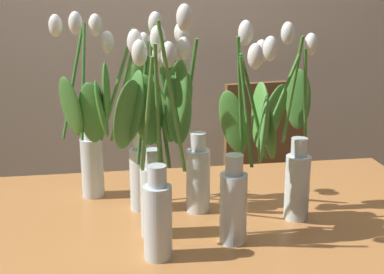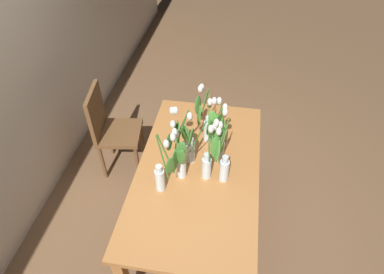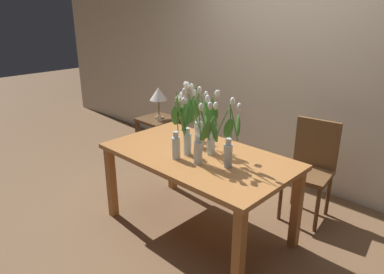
{
  "view_description": "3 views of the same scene",
  "coord_description": "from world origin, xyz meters",
  "px_view_note": "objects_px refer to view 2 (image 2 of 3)",
  "views": [
    {
      "loc": [
        -0.17,
        -1.4,
        1.38
      ],
      "look_at": [
        0.05,
        -0.02,
        0.98
      ],
      "focal_mm": 52.39,
      "sensor_mm": 36.0,
      "label": 1
    },
    {
      "loc": [
        -1.62,
        -0.22,
        2.59
      ],
      "look_at": [
        0.05,
        0.05,
        1.01
      ],
      "focal_mm": 30.97,
      "sensor_mm": 36.0,
      "label": 2
    },
    {
      "loc": [
        1.87,
        -2.01,
        1.9
      ],
      "look_at": [
        0.0,
        -0.07,
        0.91
      ],
      "focal_mm": 33.31,
      "sensor_mm": 36.0,
      "label": 3
    }
  ],
  "objects_px": {
    "tulip_vase_4": "(206,122)",
    "tulip_vase_6": "(208,153)",
    "tulip_vase_5": "(186,144)",
    "dining_chair": "(110,127)",
    "tulip_vase_2": "(180,155)",
    "tulip_vase_1": "(164,173)",
    "tulip_vase_3": "(221,157)",
    "tulip_vase_0": "(218,137)",
    "dining_table": "(198,177)"
  },
  "relations": [
    {
      "from": "tulip_vase_1",
      "to": "dining_table",
      "type": "bearing_deg",
      "value": -41.71
    },
    {
      "from": "tulip_vase_2",
      "to": "dining_chair",
      "type": "distance_m",
      "value": 1.14
    },
    {
      "from": "tulip_vase_2",
      "to": "tulip_vase_5",
      "type": "bearing_deg",
      "value": -4.65
    },
    {
      "from": "dining_table",
      "to": "tulip_vase_1",
      "type": "xyz_separation_m",
      "value": [
        -0.22,
        0.2,
        0.27
      ]
    },
    {
      "from": "tulip_vase_1",
      "to": "tulip_vase_2",
      "type": "relative_size",
      "value": 1.01
    },
    {
      "from": "tulip_vase_6",
      "to": "tulip_vase_5",
      "type": "bearing_deg",
      "value": 56.26
    },
    {
      "from": "tulip_vase_0",
      "to": "dining_chair",
      "type": "height_order",
      "value": "tulip_vase_0"
    },
    {
      "from": "tulip_vase_0",
      "to": "tulip_vase_5",
      "type": "height_order",
      "value": "tulip_vase_0"
    },
    {
      "from": "tulip_vase_1",
      "to": "tulip_vase_3",
      "type": "xyz_separation_m",
      "value": [
        0.17,
        -0.37,
        0.04
      ]
    },
    {
      "from": "tulip_vase_3",
      "to": "tulip_vase_5",
      "type": "xyz_separation_m",
      "value": [
        0.12,
        0.27,
        -0.03
      ]
    },
    {
      "from": "tulip_vase_6",
      "to": "dining_chair",
      "type": "xyz_separation_m",
      "value": [
        0.63,
        1.0,
        -0.46
      ]
    },
    {
      "from": "tulip_vase_2",
      "to": "tulip_vase_6",
      "type": "height_order",
      "value": "tulip_vase_6"
    },
    {
      "from": "tulip_vase_4",
      "to": "tulip_vase_6",
      "type": "height_order",
      "value": "tulip_vase_6"
    },
    {
      "from": "dining_table",
      "to": "tulip_vase_6",
      "type": "height_order",
      "value": "tulip_vase_6"
    },
    {
      "from": "tulip_vase_0",
      "to": "tulip_vase_2",
      "type": "height_order",
      "value": "tulip_vase_2"
    },
    {
      "from": "tulip_vase_3",
      "to": "tulip_vase_5",
      "type": "relative_size",
      "value": 1.12
    },
    {
      "from": "tulip_vase_5",
      "to": "dining_chair",
      "type": "distance_m",
      "value": 1.05
    },
    {
      "from": "dining_table",
      "to": "tulip_vase_4",
      "type": "bearing_deg",
      "value": -2.07
    },
    {
      "from": "tulip_vase_1",
      "to": "dining_chair",
      "type": "height_order",
      "value": "tulip_vase_1"
    },
    {
      "from": "tulip_vase_5",
      "to": "tulip_vase_4",
      "type": "bearing_deg",
      "value": -23.69
    },
    {
      "from": "dining_table",
      "to": "tulip_vase_3",
      "type": "height_order",
      "value": "tulip_vase_3"
    },
    {
      "from": "tulip_vase_0",
      "to": "tulip_vase_3",
      "type": "height_order",
      "value": "tulip_vase_3"
    },
    {
      "from": "tulip_vase_2",
      "to": "tulip_vase_4",
      "type": "height_order",
      "value": "tulip_vase_2"
    },
    {
      "from": "tulip_vase_3",
      "to": "dining_chair",
      "type": "bearing_deg",
      "value": 59.74
    },
    {
      "from": "tulip_vase_4",
      "to": "tulip_vase_1",
      "type": "bearing_deg",
      "value": 158.81
    },
    {
      "from": "tulip_vase_2",
      "to": "tulip_vase_4",
      "type": "bearing_deg",
      "value": -17.03
    },
    {
      "from": "tulip_vase_4",
      "to": "tulip_vase_5",
      "type": "xyz_separation_m",
      "value": [
        -0.26,
        0.11,
        -0.01
      ]
    },
    {
      "from": "tulip_vase_2",
      "to": "tulip_vase_5",
      "type": "distance_m",
      "value": 0.16
    },
    {
      "from": "tulip_vase_1",
      "to": "tulip_vase_6",
      "type": "relative_size",
      "value": 1.0
    },
    {
      "from": "tulip_vase_6",
      "to": "tulip_vase_1",
      "type": "bearing_deg",
      "value": 122.42
    },
    {
      "from": "dining_chair",
      "to": "tulip_vase_2",
      "type": "bearing_deg",
      "value": -129.25
    },
    {
      "from": "tulip_vase_0",
      "to": "tulip_vase_2",
      "type": "bearing_deg",
      "value": 135.75
    },
    {
      "from": "tulip_vase_6",
      "to": "tulip_vase_0",
      "type": "bearing_deg",
      "value": -13.42
    },
    {
      "from": "tulip_vase_3",
      "to": "tulip_vase_6",
      "type": "xyz_separation_m",
      "value": [
        0.01,
        0.09,
        0.02
      ]
    },
    {
      "from": "tulip_vase_1",
      "to": "tulip_vase_6",
      "type": "bearing_deg",
      "value": -57.58
    },
    {
      "from": "tulip_vase_1",
      "to": "tulip_vase_4",
      "type": "distance_m",
      "value": 0.59
    },
    {
      "from": "tulip_vase_0",
      "to": "tulip_vase_4",
      "type": "relative_size",
      "value": 1.03
    },
    {
      "from": "tulip_vase_4",
      "to": "tulip_vase_6",
      "type": "distance_m",
      "value": 0.38
    },
    {
      "from": "tulip_vase_0",
      "to": "dining_chair",
      "type": "xyz_separation_m",
      "value": [
        0.42,
        1.05,
        -0.42
      ]
    },
    {
      "from": "tulip_vase_1",
      "to": "tulip_vase_5",
      "type": "xyz_separation_m",
      "value": [
        0.29,
        -0.1,
        0.01
      ]
    },
    {
      "from": "dining_table",
      "to": "tulip_vase_6",
      "type": "relative_size",
      "value": 2.86
    },
    {
      "from": "dining_table",
      "to": "tulip_vase_4",
      "type": "xyz_separation_m",
      "value": [
        0.32,
        -0.01,
        0.29
      ]
    },
    {
      "from": "tulip_vase_0",
      "to": "tulip_vase_4",
      "type": "distance_m",
      "value": 0.2
    },
    {
      "from": "tulip_vase_0",
      "to": "tulip_vase_3",
      "type": "bearing_deg",
      "value": -168.56
    },
    {
      "from": "tulip_vase_5",
      "to": "tulip_vase_1",
      "type": "bearing_deg",
      "value": 161.09
    },
    {
      "from": "tulip_vase_4",
      "to": "tulip_vase_5",
      "type": "relative_size",
      "value": 1.02
    },
    {
      "from": "tulip_vase_5",
      "to": "dining_chair",
      "type": "relative_size",
      "value": 0.56
    },
    {
      "from": "tulip_vase_3",
      "to": "tulip_vase_5",
      "type": "bearing_deg",
      "value": 65.09
    },
    {
      "from": "tulip_vase_4",
      "to": "dining_chair",
      "type": "xyz_separation_m",
      "value": [
        0.26,
        0.94,
        -0.41
      ]
    },
    {
      "from": "tulip_vase_6",
      "to": "tulip_vase_2",
      "type": "bearing_deg",
      "value": 100.47
    }
  ]
}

